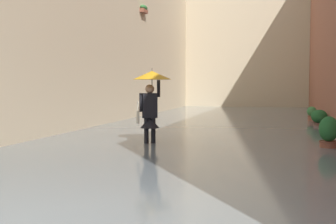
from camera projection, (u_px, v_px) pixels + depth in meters
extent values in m
plane|color=slate|center=(217.00, 128.00, 17.36)|extent=(64.94, 64.94, 0.00)
cube|color=slate|center=(217.00, 126.00, 17.36)|extent=(9.03, 31.98, 0.19)
cube|color=brown|center=(144.00, 11.00, 21.09)|extent=(0.20, 0.70, 0.18)
ellipsoid|color=#387F3D|center=(144.00, 8.00, 21.08)|extent=(0.28, 0.76, 0.24)
cube|color=beige|center=(247.00, 24.00, 30.40)|extent=(11.83, 1.80, 11.79)
cube|color=#4C4233|center=(146.00, 149.00, 11.45)|extent=(0.19, 0.26, 0.10)
cylinder|color=black|center=(146.00, 132.00, 11.42)|extent=(0.16, 0.16, 0.75)
cube|color=#4C4233|center=(153.00, 149.00, 11.47)|extent=(0.19, 0.26, 0.10)
cylinder|color=black|center=(153.00, 132.00, 11.45)|extent=(0.16, 0.16, 0.75)
cube|color=black|center=(150.00, 106.00, 11.39)|extent=(0.44, 0.35, 0.64)
cone|color=black|center=(150.00, 122.00, 11.42)|extent=(0.66, 0.66, 0.28)
sphere|color=tan|center=(150.00, 89.00, 11.36)|extent=(0.23, 0.23, 0.23)
cylinder|color=black|center=(159.00, 89.00, 11.40)|extent=(0.11, 0.11, 0.44)
cylinder|color=black|center=(141.00, 103.00, 11.35)|extent=(0.11, 0.11, 0.48)
cylinder|color=black|center=(152.00, 84.00, 11.36)|extent=(0.02, 0.02, 0.46)
cone|color=gold|center=(152.00, 75.00, 11.35)|extent=(1.00, 1.00, 0.22)
cylinder|color=black|center=(152.00, 70.00, 11.34)|extent=(0.01, 0.01, 0.08)
cube|color=beige|center=(138.00, 117.00, 11.35)|extent=(0.16, 0.28, 0.32)
torus|color=beige|center=(138.00, 106.00, 11.33)|extent=(0.14, 0.28, 0.30)
cylinder|color=brown|center=(319.00, 127.00, 16.14)|extent=(0.40, 0.40, 0.30)
torus|color=brown|center=(319.00, 123.00, 16.13)|extent=(0.44, 0.44, 0.04)
ellipsoid|color=#23602D|center=(319.00, 116.00, 16.12)|extent=(0.59, 0.59, 0.49)
cylinder|color=brown|center=(328.00, 148.00, 10.70)|extent=(0.42, 0.42, 0.33)
torus|color=brown|center=(329.00, 141.00, 10.69)|extent=(0.45, 0.45, 0.04)
ellipsoid|color=#23602D|center=(329.00, 129.00, 10.67)|extent=(0.47, 0.47, 0.61)
cylinder|color=#9E563D|center=(312.00, 121.00, 18.31)|extent=(0.30, 0.30, 0.39)
torus|color=brown|center=(312.00, 116.00, 18.30)|extent=(0.34, 0.34, 0.04)
ellipsoid|color=#428947|center=(312.00, 111.00, 18.29)|extent=(0.39, 0.39, 0.41)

